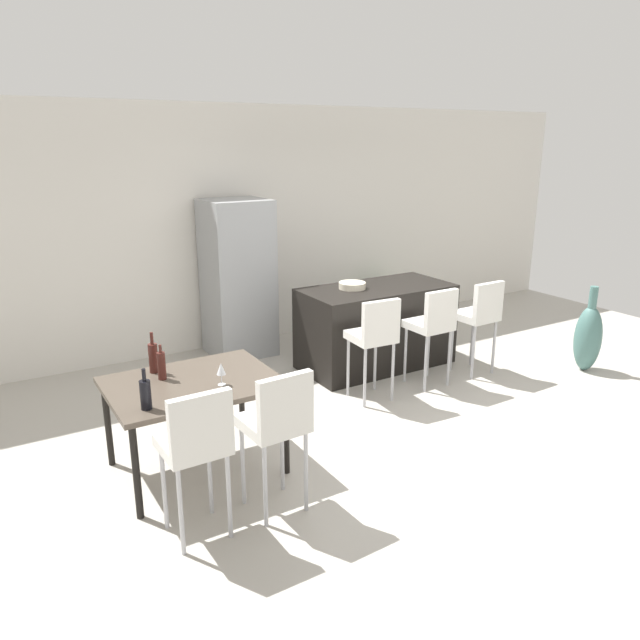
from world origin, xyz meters
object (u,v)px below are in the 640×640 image
Objects in this scene: bar_chair_left at (375,333)px; wine_glass_left at (221,369)px; fruit_bowl at (352,285)px; dining_chair_far at (277,420)px; refrigerator at (238,279)px; bar_chair_middle at (433,322)px; wine_bottle_far at (146,394)px; kitchen_island at (376,326)px; dining_chair_near at (196,441)px; potted_plant at (390,298)px; dining_table at (193,390)px; wine_bottle_inner at (162,365)px; wine_bottle_corner at (153,357)px; floor_vase at (588,337)px; bar_chair_right at (480,313)px.

wine_glass_left is (-1.79, -0.52, 0.17)m from bar_chair_left.
fruit_bowl reaches higher than wine_glass_left.
refrigerator is at bearing 70.64° from dining_chair_far.
wine_bottle_far is at bearing -168.23° from bar_chair_middle.
kitchen_island is 1.62× the size of dining_chair_far.
wine_bottle_far is (-2.38, -0.65, 0.15)m from bar_chair_left.
potted_plant is (3.95, 3.16, -0.32)m from dining_chair_near.
potted_plant is at bearing 32.64° from wine_bottle_far.
potted_plant is at bearing 38.36° from fruit_bowl.
refrigerator is (-1.16, 1.19, 0.46)m from kitchen_island.
dining_table is 4.56× the size of wine_bottle_inner.
wine_bottle_corner is 0.18× the size of refrigerator.
dining_chair_near is 0.57m from wine_bottle_far.
bar_chair_middle is at bearing 11.77° from wine_bottle_far.
wine_bottle_corner is at bearing -152.79° from potted_plant.
wine_glass_left is 2.53m from fruit_bowl.
wine_glass_left is (0.35, -0.51, -0.00)m from wine_bottle_corner.
wine_bottle_far is at bearing -118.35° from wine_bottle_inner.
fruit_bowl is at bearing -141.64° from potted_plant.
wine_bottle_far is 3.11m from fruit_bowl.
bar_chair_middle is 1.90m from floor_vase.
wine_bottle_corner is 0.62m from wine_glass_left.
dining_table is 0.68× the size of refrigerator.
refrigerator is at bearing 179.75° from potted_plant.
kitchen_island is 1.62× the size of bar_chair_right.
wine_glass_left is at bearing -170.69° from bar_chair_right.
wine_bottle_inner is at bearing -160.34° from kitchen_island.
dining_table is at bearing -174.12° from bar_chair_right.
refrigerator is 1.41m from fruit_bowl.
bar_chair_right is at bearing 9.31° from wine_glass_left.
wine_bottle_inner reaches higher than kitchen_island.
bar_chair_right is 3.81× the size of wine_bottle_inner.
wine_bottle_inner is at bearing 61.65° from wine_bottle_far.
dining_table is (-3.35, -0.34, -0.03)m from bar_chair_right.
fruit_bowl is 0.31× the size of floor_vase.
bar_chair_right is 0.57× the size of refrigerator.
wine_bottle_inner is (-2.87, -0.18, 0.15)m from bar_chair_middle.
wine_bottle_corner is at bearing 93.87° from wine_bottle_inner.
kitchen_island is at bearing 99.40° from bar_chair_middle.
refrigerator reaches higher than wine_bottle_inner.
dining_table is 2.73m from refrigerator.
bar_chair_right is 3.61× the size of wine_bottle_far.
wine_bottle_far is (-0.15, 0.53, 0.15)m from dining_chair_near.
bar_chair_left is 1.40m from bar_chair_right.
dining_chair_far is at bearing -158.87° from bar_chair_right.
bar_chair_middle is at bearing 21.72° from dining_chair_near.
dining_table is 0.88m from dining_chair_near.
fruit_bowl is (-1.07, 0.87, 0.26)m from bar_chair_right.
bar_chair_left is 3.55× the size of fruit_bowl.
dining_table is 2.60m from fruit_bowl.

